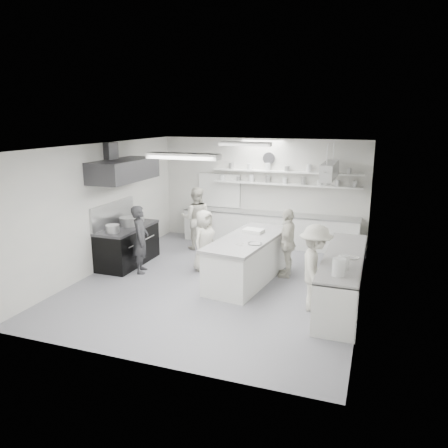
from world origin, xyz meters
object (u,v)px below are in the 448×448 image
(right_counter, at_px, (342,280))
(cook_stove, at_px, (140,239))
(prep_island, at_px, (247,260))
(cook_back, at_px, (196,218))
(back_counter, at_px, (268,229))
(stove, at_px, (128,246))

(right_counter, bearing_deg, cook_stove, 177.79)
(prep_island, xyz_separation_m, cook_back, (-2.05, 1.88, 0.39))
(right_counter, relative_size, cook_stove, 2.06)
(right_counter, xyz_separation_m, prep_island, (-2.10, 0.49, 0.01))
(cook_back, bearing_deg, cook_stove, 59.25)
(back_counter, xyz_separation_m, right_counter, (2.35, -3.40, 0.01))
(back_counter, height_order, cook_back, cook_back)
(right_counter, relative_size, prep_island, 1.28)
(prep_island, bearing_deg, cook_back, 144.68)
(stove, xyz_separation_m, cook_stove, (0.62, -0.42, 0.35))
(prep_island, xyz_separation_m, cook_stove, (-2.52, -0.31, 0.33))
(right_counter, distance_m, prep_island, 2.16)
(stove, relative_size, cook_back, 1.04)
(stove, relative_size, back_counter, 0.36)
(cook_stove, xyz_separation_m, cook_back, (0.48, 2.19, 0.06))
(stove, xyz_separation_m, prep_island, (3.15, -0.11, 0.03))
(back_counter, distance_m, cook_back, 2.12)
(stove, height_order, prep_island, prep_island)
(cook_back, bearing_deg, prep_island, 119.04)
(back_counter, height_order, cook_stove, cook_stove)
(back_counter, bearing_deg, cook_stove, -125.26)
(stove, height_order, cook_back, cook_back)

